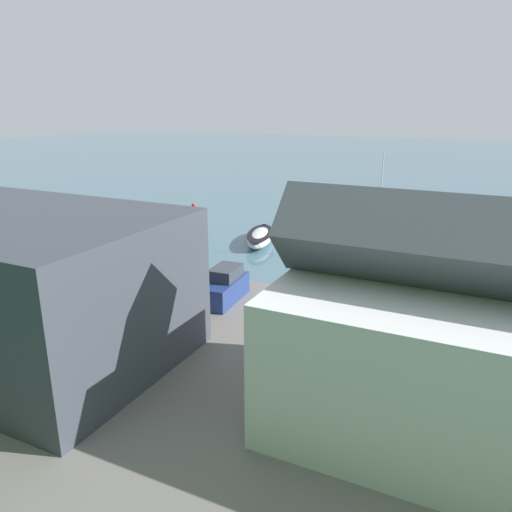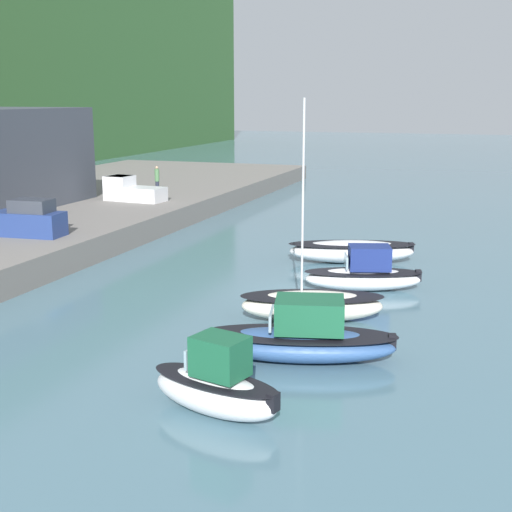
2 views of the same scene
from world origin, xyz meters
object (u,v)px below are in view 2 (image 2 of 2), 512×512
(parked_car_1, at_px, (29,220))
(pickup_truck_0, at_px, (130,190))
(moored_boat_2, at_px, (312,305))
(person_on_quay, at_px, (157,178))
(moored_boat_4, at_px, (352,251))
(moored_boat_1, at_px, (302,338))
(moored_boat_3, at_px, (364,274))
(moored_boat_0, at_px, (216,386))

(parked_car_1, distance_m, pickup_truck_0, 14.84)
(parked_car_1, bearing_deg, pickup_truck_0, 1.34)
(moored_boat_2, distance_m, person_on_quay, 33.29)
(moored_boat_4, height_order, parked_car_1, parked_car_1)
(moored_boat_1, bearing_deg, pickup_truck_0, 26.13)
(moored_boat_1, height_order, moored_boat_2, moored_boat_2)
(moored_boat_2, bearing_deg, person_on_quay, 20.20)
(moored_boat_4, relative_size, parked_car_1, 1.81)
(moored_boat_1, relative_size, moored_boat_4, 0.97)
(moored_boat_1, distance_m, parked_car_1, 21.99)
(moored_boat_3, xyz_separation_m, parked_car_1, (-0.17, 19.72, 1.67))
(pickup_truck_0, bearing_deg, moored_boat_2, -130.80)
(moored_boat_1, bearing_deg, moored_boat_2, -3.47)
(moored_boat_3, bearing_deg, parked_car_1, 73.38)
(moored_boat_2, bearing_deg, moored_boat_4, -15.05)
(moored_boat_1, height_order, moored_boat_3, moored_boat_1)
(moored_boat_0, bearing_deg, moored_boat_4, 15.49)
(moored_boat_0, height_order, pickup_truck_0, pickup_truck_0)
(moored_boat_1, relative_size, parked_car_1, 1.76)
(moored_boat_3, relative_size, pickup_truck_0, 1.29)
(pickup_truck_0, bearing_deg, person_on_quay, 10.54)
(person_on_quay, bearing_deg, moored_boat_3, -133.11)
(moored_boat_4, bearing_deg, moored_boat_1, 167.08)
(moored_boat_4, distance_m, pickup_truck_0, 21.34)
(moored_boat_1, distance_m, moored_boat_2, 4.86)
(moored_boat_3, bearing_deg, pickup_truck_0, 38.32)
(parked_car_1, relative_size, pickup_truck_0, 0.89)
(moored_boat_3, height_order, moored_boat_4, moored_boat_3)
(moored_boat_4, relative_size, person_on_quay, 3.66)
(moored_boat_3, xyz_separation_m, moored_boat_4, (5.80, 1.82, -0.12))
(moored_boat_0, xyz_separation_m, person_on_quay, (36.19, 20.19, 1.73))
(moored_boat_3, bearing_deg, moored_boat_2, 150.85)
(moored_boat_0, bearing_deg, moored_boat_1, 1.87)
(moored_boat_0, distance_m, parked_car_1, 23.98)
(person_on_quay, bearing_deg, moored_boat_0, -150.85)
(person_on_quay, bearing_deg, moored_boat_2, -141.77)
(moored_boat_1, bearing_deg, moored_boat_3, -15.57)
(moored_boat_0, xyz_separation_m, pickup_truck_0, (30.39, 19.59, 1.45))
(moored_boat_0, bearing_deg, pickup_truck_0, 47.71)
(moored_boat_2, distance_m, moored_boat_3, 5.84)
(moored_boat_0, relative_size, moored_boat_1, 0.63)
(moored_boat_2, xyz_separation_m, person_on_quay, (26.10, 20.56, 1.96))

